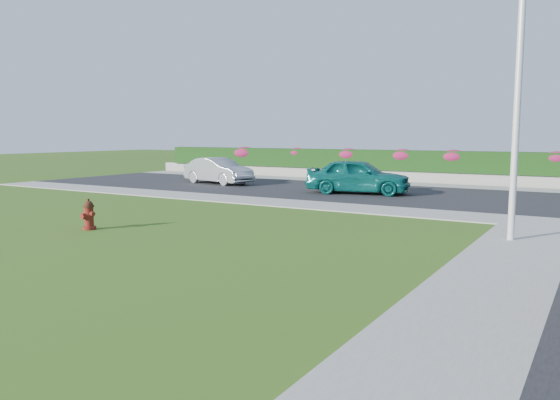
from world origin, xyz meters
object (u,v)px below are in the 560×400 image
Objects in this scene: fire_hydrant at (89,215)px; sedan_teal at (358,176)px; sedan_silver at (218,171)px; utility_pole at (516,121)px.

fire_hydrant is 0.19× the size of sedan_teal.
sedan_teal is at bearing -83.20° from sedan_silver.
utility_pole reaches higher than sedan_teal.
fire_hydrant is 12.16m from sedan_teal.
utility_pole is at bearing 28.05° from fire_hydrant.
fire_hydrant is 11.10m from utility_pole.
sedan_silver reaches higher than fire_hydrant.
sedan_teal is 1.09× the size of sedan_silver.
utility_pole reaches higher than sedan_silver.
sedan_silver is (-5.23, 12.53, 0.31)m from fire_hydrant.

